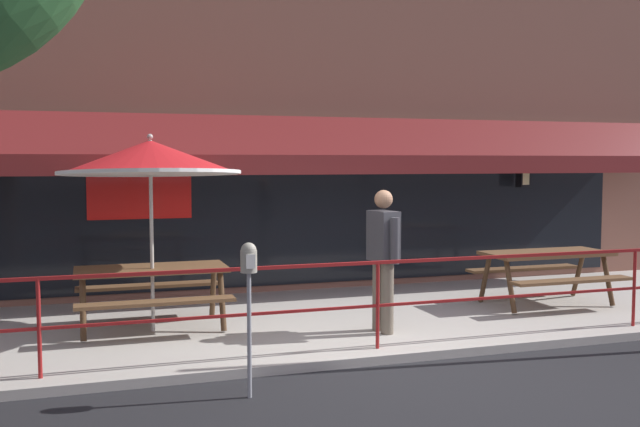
# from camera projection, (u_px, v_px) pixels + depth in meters

# --- Properties ---
(ground_plane) EXTENTS (120.00, 120.00, 0.00)m
(ground_plane) POSITION_uv_depth(u_px,v_px,m) (388.00, 365.00, 7.53)
(ground_plane) COLOR black
(patio_deck) EXTENTS (15.00, 4.00, 0.10)m
(patio_deck) POSITION_uv_depth(u_px,v_px,m) (328.00, 320.00, 9.42)
(patio_deck) COLOR #ADA89E
(patio_deck) RESTS_ON ground
(restaurant_building) EXTENTS (15.00, 1.60, 8.59)m
(restaurant_building) POSITION_uv_depth(u_px,v_px,m) (282.00, 27.00, 11.23)
(restaurant_building) COLOR brown
(restaurant_building) RESTS_ON ground
(patio_railing) EXTENTS (13.84, 0.04, 0.97)m
(patio_railing) POSITION_uv_depth(u_px,v_px,m) (378.00, 285.00, 7.76)
(patio_railing) COLOR maroon
(patio_railing) RESTS_ON patio_deck
(picnic_table_left) EXTENTS (1.80, 1.42, 0.76)m
(picnic_table_left) POSITION_uv_depth(u_px,v_px,m) (152.00, 280.00, 8.66)
(picnic_table_left) COLOR brown
(picnic_table_left) RESTS_ON patio_deck
(picnic_table_centre) EXTENTS (1.80, 1.42, 0.76)m
(picnic_table_centre) POSITION_uv_depth(u_px,v_px,m) (546.00, 263.00, 10.15)
(picnic_table_centre) COLOR brown
(picnic_table_centre) RESTS_ON patio_deck
(patio_umbrella_left) EXTENTS (2.14, 2.14, 2.38)m
(patio_umbrella_left) POSITION_uv_depth(u_px,v_px,m) (150.00, 159.00, 8.46)
(patio_umbrella_left) COLOR #B7B2A8
(patio_umbrella_left) RESTS_ON patio_deck
(pedestrian_walking) EXTENTS (0.30, 0.61, 1.71)m
(pedestrian_walking) POSITION_uv_depth(u_px,v_px,m) (383.00, 253.00, 8.49)
(pedestrian_walking) COLOR #665B4C
(pedestrian_walking) RESTS_ON patio_deck
(parking_meter_near) EXTENTS (0.15, 0.16, 1.42)m
(parking_meter_near) POSITION_uv_depth(u_px,v_px,m) (249.00, 273.00, 6.40)
(parking_meter_near) COLOR gray
(parking_meter_near) RESTS_ON ground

